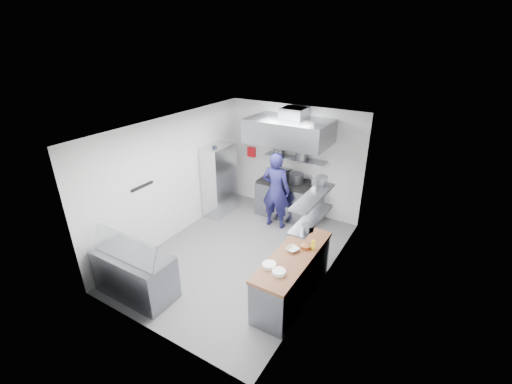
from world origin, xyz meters
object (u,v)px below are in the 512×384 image
Objects in this scene: gas_range at (289,200)px; chef at (276,190)px; wire_rack at (219,180)px; display_case at (135,274)px.

chef is (-0.07, -0.63, 0.50)m from gas_range.
chef reaches higher than wire_rack.
gas_range is 0.84× the size of chef.
chef reaches higher than display_case.
gas_range is at bearing 25.59° from wire_rack.
wire_rack is at bearing 99.52° from display_case.
wire_rack is at bearing -154.41° from gas_range.
chef is 1.27× the size of display_case.
chef is at bearing 73.91° from display_case.
gas_range is at bearing 75.33° from display_case.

